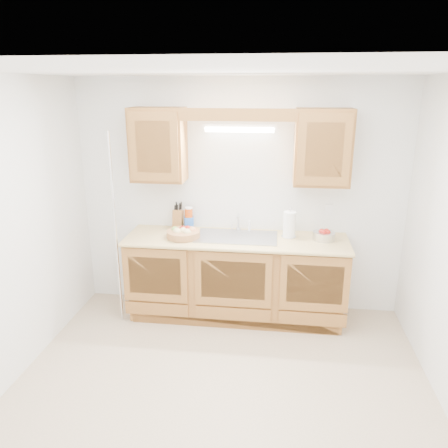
# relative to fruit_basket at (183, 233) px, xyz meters

# --- Properties ---
(room) EXTENTS (3.52, 3.50, 2.50)m
(room) POSITION_rel_fruit_basket_xyz_m (0.55, -1.13, 0.30)
(room) COLOR #C6AB8F
(room) RESTS_ON ground
(base_cabinets) EXTENTS (2.20, 0.60, 0.86)m
(base_cabinets) POSITION_rel_fruit_basket_xyz_m (0.55, 0.07, -0.51)
(base_cabinets) COLOR #A96C31
(base_cabinets) RESTS_ON ground
(countertop) EXTENTS (2.30, 0.63, 0.04)m
(countertop) POSITION_rel_fruit_basket_xyz_m (0.55, 0.06, -0.07)
(countertop) COLOR tan
(countertop) RESTS_ON base_cabinets
(upper_cabinet_left) EXTENTS (0.55, 0.33, 0.75)m
(upper_cabinet_left) POSITION_rel_fruit_basket_xyz_m (-0.28, 0.21, 0.88)
(upper_cabinet_left) COLOR #A96C31
(upper_cabinet_left) RESTS_ON room
(upper_cabinet_right) EXTENTS (0.55, 0.33, 0.75)m
(upper_cabinet_right) POSITION_rel_fruit_basket_xyz_m (1.38, 0.21, 0.88)
(upper_cabinet_right) COLOR #A96C31
(upper_cabinet_right) RESTS_ON room
(valance) EXTENTS (2.20, 0.05, 0.12)m
(valance) POSITION_rel_fruit_basket_xyz_m (0.55, 0.06, 1.19)
(valance) COLOR #A96C31
(valance) RESTS_ON room
(fluorescent_fixture) EXTENTS (0.76, 0.08, 0.08)m
(fluorescent_fixture) POSITION_rel_fruit_basket_xyz_m (0.55, 0.29, 1.05)
(fluorescent_fixture) COLOR white
(fluorescent_fixture) RESTS_ON room
(sink) EXTENTS (0.84, 0.46, 0.36)m
(sink) POSITION_rel_fruit_basket_xyz_m (0.55, 0.08, -0.12)
(sink) COLOR #9E9EA3
(sink) RESTS_ON countertop
(wire_shelf_pole) EXTENTS (0.03, 0.03, 2.00)m
(wire_shelf_pole) POSITION_rel_fruit_basket_xyz_m (-0.65, -0.19, 0.05)
(wire_shelf_pole) COLOR silver
(wire_shelf_pole) RESTS_ON ground
(outlet_plate) EXTENTS (0.08, 0.01, 0.12)m
(outlet_plate) POSITION_rel_fruit_basket_xyz_m (1.50, 0.36, 0.20)
(outlet_plate) COLOR white
(outlet_plate) RESTS_ON room
(fruit_basket) EXTENTS (0.45, 0.45, 0.11)m
(fruit_basket) POSITION_rel_fruit_basket_xyz_m (0.00, 0.00, 0.00)
(fruit_basket) COLOR #B57B49
(fruit_basket) RESTS_ON countertop
(knife_block) EXTENTS (0.11, 0.17, 0.30)m
(knife_block) POSITION_rel_fruit_basket_xyz_m (-0.12, 0.29, 0.06)
(knife_block) COLOR #A96C31
(knife_block) RESTS_ON countertop
(orange_canister) EXTENTS (0.11, 0.11, 0.25)m
(orange_canister) POSITION_rel_fruit_basket_xyz_m (0.01, 0.26, 0.08)
(orange_canister) COLOR #D2470B
(orange_canister) RESTS_ON countertop
(soap_bottle) EXTENTS (0.12, 0.12, 0.22)m
(soap_bottle) POSITION_rel_fruit_basket_xyz_m (0.01, 0.26, 0.06)
(soap_bottle) COLOR blue
(soap_bottle) RESTS_ON countertop
(sponge) EXTENTS (0.11, 0.09, 0.02)m
(sponge) POSITION_rel_fruit_basket_xyz_m (1.09, 0.31, -0.04)
(sponge) COLOR #CC333F
(sponge) RESTS_ON countertop
(paper_towel) EXTENTS (0.16, 0.16, 0.32)m
(paper_towel) POSITION_rel_fruit_basket_xyz_m (1.09, 0.15, 0.09)
(paper_towel) COLOR silver
(paper_towel) RESTS_ON countertop
(apple_bowl) EXTENTS (0.25, 0.25, 0.12)m
(apple_bowl) POSITION_rel_fruit_basket_xyz_m (1.44, 0.11, 0.00)
(apple_bowl) COLOR silver
(apple_bowl) RESTS_ON countertop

